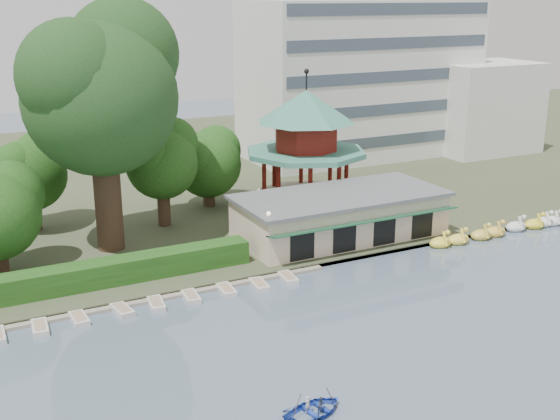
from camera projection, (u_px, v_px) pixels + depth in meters
ground_plane at (392, 382)px, 39.76m from camera, size 220.00×220.00×0.00m
shore at (137, 176)px, 84.03m from camera, size 220.00×70.00×0.40m
embankment at (261, 275)px, 54.47m from camera, size 220.00×0.60×0.30m
dock at (108, 306)px, 49.20m from camera, size 34.00×1.60×0.24m
boathouse at (340, 215)px, 62.12m from camera, size 18.60×9.39×3.90m
pavilion at (306, 136)px, 70.03m from camera, size 12.40×12.40×13.50m
office_building at (380, 84)px, 92.80m from camera, size 38.00×18.00×20.00m
hedge at (54, 281)px, 50.37m from camera, size 30.00×2.00×1.80m
lamp_post at (269, 228)px, 55.63m from camera, size 0.36×0.36×4.28m
big_tree at (101, 85)px, 55.83m from camera, size 13.67×12.74×20.61m
small_trees at (64, 181)px, 59.94m from camera, size 39.64×16.98×9.93m
swan_boats at (520, 227)px, 65.15m from camera, size 21.37×2.14×1.92m
moored_rowboats at (101, 315)px, 47.70m from camera, size 29.93×2.70×0.36m
rowboat_with_passengers at (314, 406)px, 36.55m from camera, size 5.47×4.36×2.01m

